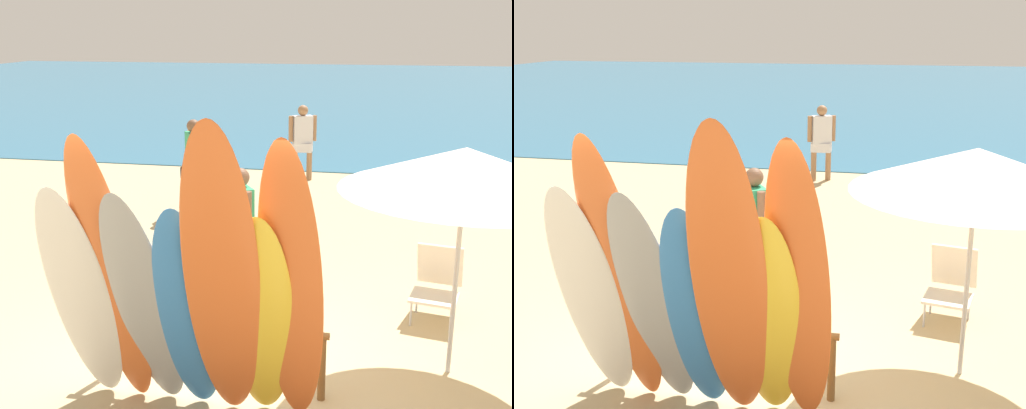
{
  "view_description": "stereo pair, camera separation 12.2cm",
  "coord_description": "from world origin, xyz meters",
  "views": [
    {
      "loc": [
        1.46,
        -5.14,
        3.2
      ],
      "look_at": [
        0.0,
        2.1,
        1.16
      ],
      "focal_mm": 46.02,
      "sensor_mm": 36.0,
      "label": 1
    },
    {
      "loc": [
        1.58,
        -5.11,
        3.2
      ],
      "look_at": [
        0.0,
        2.1,
        1.16
      ],
      "focal_mm": 46.02,
      "sensor_mm": 36.0,
      "label": 2
    }
  ],
  "objects": [
    {
      "name": "ground",
      "position": [
        0.0,
        14.0,
        0.0
      ],
      "size": [
        60.0,
        60.0,
        0.0
      ],
      "primitive_type": "plane",
      "color": "tan"
    },
    {
      "name": "ocean_water",
      "position": [
        0.0,
        29.14,
        0.01
      ],
      "size": [
        60.0,
        40.0,
        0.02
      ],
      "primitive_type": "cube",
      "color": "teal",
      "rests_on": "ground"
    },
    {
      "name": "surfboard_white_0",
      "position": [
        -0.9,
        -0.58,
        1.04
      ],
      "size": [
        0.58,
        0.84,
        2.08
      ],
      "primitive_type": "ellipsoid",
      "rotation": [
        0.35,
        0.0,
        -0.05
      ],
      "color": "white",
      "rests_on": "ground"
    },
    {
      "name": "surfboard_orange_6",
      "position": [
        0.83,
        -0.69,
        1.26
      ],
      "size": [
        0.51,
        0.96,
        2.53
      ],
      "primitive_type": "ellipsoid",
      "rotation": [
        0.34,
        0.0,
        -0.04
      ],
      "color": "orange",
      "rests_on": "ground"
    },
    {
      "name": "beachgoer_by_water",
      "position": [
        -0.27,
        8.33,
        0.91
      ],
      "size": [
        0.56,
        0.35,
        1.59
      ],
      "rotation": [
        0.0,
        0.0,
        3.55
      ],
      "color": "#9E704C",
      "rests_on": "ground"
    },
    {
      "name": "beachgoer_near_rack",
      "position": [
        -0.18,
        2.05,
        0.92
      ],
      "size": [
        0.42,
        0.53,
        1.6
      ],
      "rotation": [
        0.0,
        0.0,
        2.12
      ],
      "color": "brown",
      "rests_on": "ground"
    },
    {
      "name": "surfboard_yellow_5",
      "position": [
        0.59,
        -0.62,
        0.99
      ],
      "size": [
        0.58,
        0.93,
        1.97
      ],
      "primitive_type": "ellipsoid",
      "rotation": [
        0.39,
        0.0,
        0.09
      ],
      "color": "yellow",
      "rests_on": "ground"
    },
    {
      "name": "surfboard_rack",
      "position": [
        0.0,
        0.0,
        0.49
      ],
      "size": [
        2.14,
        0.07,
        0.64
      ],
      "color": "brown",
      "rests_on": "ground"
    },
    {
      "name": "surfboard_blue_3",
      "position": [
        0.02,
        -0.64,
        1.0
      ],
      "size": [
        0.54,
        0.92,
        2.01
      ],
      "primitive_type": "ellipsoid",
      "rotation": [
        0.4,
        0.0,
        0.05
      ],
      "color": "#337AD1",
      "rests_on": "ground"
    },
    {
      "name": "beach_chair_red",
      "position": [
        2.1,
        1.96,
        0.43
      ],
      "size": [
        0.62,
        0.74,
        0.83
      ],
      "rotation": [
        0.0,
        0.0,
        -0.2
      ],
      "color": "#B7B7BC",
      "rests_on": "ground"
    },
    {
      "name": "surfboard_grey_2",
      "position": [
        -0.34,
        -0.64,
        1.05
      ],
      "size": [
        0.61,
        0.98,
        2.1
      ],
      "primitive_type": "ellipsoid",
      "rotation": [
        0.39,
        0.0,
        -0.1
      ],
      "color": "#999EA3",
      "rests_on": "ground"
    },
    {
      "name": "beachgoer_photographing",
      "position": [
        -1.77,
        5.5,
        0.95
      ],
      "size": [
        0.43,
        0.55,
        1.64
      ],
      "rotation": [
        0.0,
        0.0,
        2.11
      ],
      "color": "brown",
      "rests_on": "ground"
    },
    {
      "name": "surfboard_orange_1",
      "position": [
        -0.6,
        -0.65,
        1.25
      ],
      "size": [
        0.52,
        0.93,
        2.5
      ],
      "primitive_type": "ellipsoid",
      "rotation": [
        0.33,
        0.0,
        -0.06
      ],
      "color": "orange",
      "rests_on": "ground"
    },
    {
      "name": "beach_umbrella",
      "position": [
        2.15,
        0.72,
        1.97
      ],
      "size": [
        2.22,
        2.22,
        2.17
      ],
      "color": "silver",
      "rests_on": "ground"
    },
    {
      "name": "surfboard_orange_4",
      "position": [
        0.34,
        -0.82,
        1.34
      ],
      "size": [
        0.67,
        1.23,
        2.67
      ],
      "primitive_type": "ellipsoid",
      "rotation": [
        0.4,
        0.0,
        0.1
      ],
      "color": "orange",
      "rests_on": "ground"
    }
  ]
}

